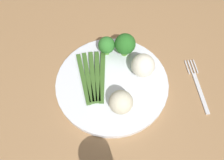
% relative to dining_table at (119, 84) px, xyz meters
% --- Properties ---
extents(ground_plane, '(6.00, 6.00, 0.02)m').
position_rel_dining_table_xyz_m(ground_plane, '(0.00, 0.00, -0.68)').
color(ground_plane, '#B7A88E').
extents(dining_table, '(1.42, 1.09, 0.76)m').
position_rel_dining_table_xyz_m(dining_table, '(0.00, 0.00, 0.00)').
color(dining_table, '#9E754C').
rests_on(dining_table, ground_plane).
extents(plate, '(0.30, 0.30, 0.01)m').
position_rel_dining_table_xyz_m(plate, '(-0.03, -0.04, 0.10)').
color(plate, white).
rests_on(plate, dining_table).
extents(asparagus_bundle, '(0.09, 0.16, 0.01)m').
position_rel_dining_table_xyz_m(asparagus_bundle, '(-0.08, -0.02, 0.11)').
color(asparagus_bundle, '#3D6626').
rests_on(asparagus_bundle, plate).
extents(broccoli_back_right, '(0.05, 0.05, 0.06)m').
position_rel_dining_table_xyz_m(broccoli_back_right, '(-0.02, 0.05, 0.14)').
color(broccoli_back_right, '#609E3D').
rests_on(broccoli_back_right, plate).
extents(broccoli_near_center, '(0.06, 0.06, 0.07)m').
position_rel_dining_table_xyz_m(broccoli_near_center, '(0.02, 0.03, 0.15)').
color(broccoli_near_center, '#568E33').
rests_on(broccoli_near_center, plate).
extents(cauliflower_outer_edge, '(0.06, 0.06, 0.06)m').
position_rel_dining_table_xyz_m(cauliflower_outer_edge, '(-0.04, -0.12, 0.13)').
color(cauliflower_outer_edge, beige).
rests_on(cauliflower_outer_edge, plate).
extents(cauliflower_back, '(0.06, 0.06, 0.06)m').
position_rel_dining_table_xyz_m(cauliflower_back, '(0.05, -0.04, 0.14)').
color(cauliflower_back, white).
rests_on(cauliflower_back, plate).
extents(fork, '(0.05, 0.17, 0.00)m').
position_rel_dining_table_xyz_m(fork, '(0.18, -0.11, 0.09)').
color(fork, silver).
rests_on(fork, dining_table).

